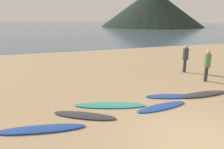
# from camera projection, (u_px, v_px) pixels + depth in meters

# --- Properties ---
(ground_plane) EXTENTS (120.00, 120.00, 0.20)m
(ground_plane) POSITION_uv_depth(u_px,v_px,m) (98.00, 66.00, 14.82)
(ground_plane) COLOR tan
(ground_plane) RESTS_ON ground
(ocean_water) EXTENTS (140.00, 100.00, 0.01)m
(ocean_water) POSITION_uv_depth(u_px,v_px,m) (49.00, 26.00, 65.72)
(ocean_water) COLOR #475B6B
(ocean_water) RESTS_ON ground
(headland_hill) EXTENTS (30.68, 30.68, 10.87)m
(headland_hill) POSITION_uv_depth(u_px,v_px,m) (152.00, 8.00, 63.89)
(headland_hill) COLOR black
(headland_hill) RESTS_ON ground
(surfboard_0) EXTENTS (2.65, 0.94, 0.08)m
(surfboard_0) POSITION_uv_depth(u_px,v_px,m) (41.00, 129.00, 6.28)
(surfboard_0) COLOR #1E479E
(surfboard_0) RESTS_ON ground
(surfboard_1) EXTENTS (2.13, 1.57, 0.08)m
(surfboard_1) POSITION_uv_depth(u_px,v_px,m) (84.00, 115.00, 7.13)
(surfboard_1) COLOR #333338
(surfboard_1) RESTS_ON ground
(surfboard_2) EXTENTS (2.69, 1.42, 0.07)m
(surfboard_2) POSITION_uv_depth(u_px,v_px,m) (110.00, 105.00, 7.96)
(surfboard_2) COLOR teal
(surfboard_2) RESTS_ON ground
(surfboard_3) EXTENTS (2.17, 0.76, 0.06)m
(surfboard_3) POSITION_uv_depth(u_px,v_px,m) (162.00, 107.00, 7.83)
(surfboard_3) COLOR #1E479E
(surfboard_3) RESTS_ON ground
(surfboard_4) EXTENTS (2.11, 1.09, 0.07)m
(surfboard_4) POSITION_uv_depth(u_px,v_px,m) (170.00, 96.00, 8.84)
(surfboard_4) COLOR #1E479E
(surfboard_4) RESTS_ON ground
(surfboard_5) EXTENTS (2.34, 0.56, 0.09)m
(surfboard_5) POSITION_uv_depth(u_px,v_px,m) (203.00, 94.00, 9.05)
(surfboard_5) COLOR #333338
(surfboard_5) RESTS_ON ground
(person_0) EXTENTS (0.33, 0.33, 1.62)m
(person_0) POSITION_uv_depth(u_px,v_px,m) (207.00, 63.00, 10.72)
(person_0) COLOR #2D2D38
(person_0) RESTS_ON ground
(person_2) EXTENTS (0.33, 0.33, 1.63)m
(person_2) POSITION_uv_depth(u_px,v_px,m) (185.00, 56.00, 12.47)
(person_2) COLOR #2D2D38
(person_2) RESTS_ON ground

